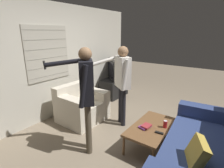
% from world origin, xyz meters
% --- Properties ---
extents(ground_plane, '(16.00, 16.00, 0.00)m').
position_xyz_m(ground_plane, '(0.00, 0.00, 0.00)').
color(ground_plane, '#7F705B').
extents(wall_back, '(5.20, 0.08, 2.55)m').
position_xyz_m(wall_back, '(-0.01, 2.03, 1.28)').
color(wall_back, '#BCB7A8').
rests_on(wall_back, ground_plane).
extents(couch_blue, '(2.13, 1.11, 0.95)m').
position_xyz_m(couch_blue, '(-0.24, -1.20, 0.34)').
color(couch_blue, navy).
rests_on(couch_blue, ground_plane).
extents(armchair_beige, '(0.95, 0.87, 0.80)m').
position_xyz_m(armchair_beige, '(-0.01, 1.35, 0.33)').
color(armchair_beige, beige).
rests_on(armchair_beige, ground_plane).
extents(coffee_table, '(1.07, 0.59, 0.38)m').
position_xyz_m(coffee_table, '(0.01, -0.34, 0.35)').
color(coffee_table, brown).
rests_on(coffee_table, ground_plane).
extents(tv_stand, '(0.86, 0.52, 0.55)m').
position_xyz_m(tv_stand, '(1.67, 1.63, 0.27)').
color(tv_stand, black).
rests_on(tv_stand, ground_plane).
extents(tv, '(0.72, 0.78, 0.60)m').
position_xyz_m(tv, '(1.67, 1.63, 0.85)').
color(tv, black).
rests_on(tv, tv_stand).
extents(person_left_standing, '(0.53, 0.83, 1.72)m').
position_xyz_m(person_left_standing, '(-0.72, 0.47, 1.09)').
color(person_left_standing, '#4C4233').
rests_on(person_left_standing, ground_plane).
extents(person_right_standing, '(0.57, 0.79, 1.67)m').
position_xyz_m(person_right_standing, '(0.35, 0.50, 1.06)').
color(person_right_standing, black).
rests_on(person_right_standing, ground_plane).
extents(book_stack, '(0.23, 0.19, 0.05)m').
position_xyz_m(book_stack, '(-0.10, -0.27, 0.41)').
color(book_stack, '#75387F').
rests_on(book_stack, coffee_table).
extents(soda_can, '(0.07, 0.07, 0.13)m').
position_xyz_m(soda_can, '(0.10, -0.54, 0.44)').
color(soda_can, red).
rests_on(soda_can, coffee_table).
extents(spare_remote, '(0.05, 0.13, 0.02)m').
position_xyz_m(spare_remote, '(-0.14, -0.53, 0.39)').
color(spare_remote, black).
rests_on(spare_remote, coffee_table).
extents(floor_fan, '(0.26, 0.20, 0.33)m').
position_xyz_m(floor_fan, '(0.93, 1.48, 0.15)').
color(floor_fan, black).
rests_on(floor_fan, ground_plane).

